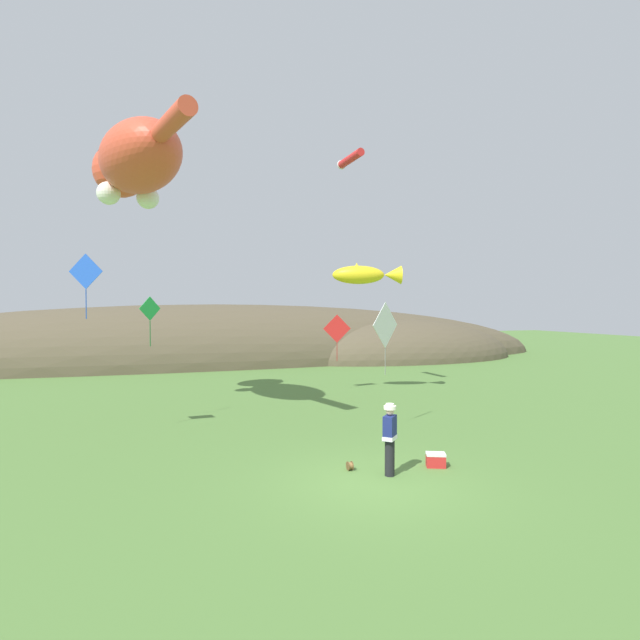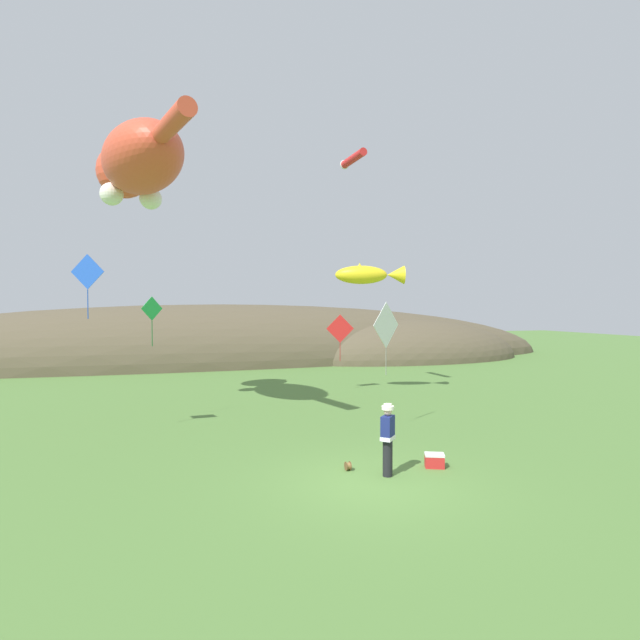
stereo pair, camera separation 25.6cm
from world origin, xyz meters
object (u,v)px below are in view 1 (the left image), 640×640
Objects in this scene: kite_diamond_blue at (86,272)px; kite_diamond_red at (337,329)px; kite_spool at (350,466)px; kite_tube_streamer at (350,159)px; kite_fish_windsock at (366,275)px; kite_giant_cat at (135,162)px; kite_diamond_white at (385,325)px; festival_attendant at (390,437)px; kite_diamond_green at (150,309)px; picnic_cooler at (436,460)px.

kite_diamond_red is at bearing 29.97° from kite_diamond_blue.
kite_diamond_blue reaches higher than kite_spool.
kite_fish_windsock is at bearing -5.77° from kite_tube_streamer.
kite_diamond_white is (7.89, -4.75, -5.96)m from kite_giant_cat.
kite_spool is 0.10× the size of kite_diamond_red.
kite_fish_windsock is 3.10m from kite_diamond_red.
kite_tube_streamer is at bearing 23.68° from kite_diamond_blue.
festival_attendant is 0.78× the size of kite_diamond_red.
festival_attendant is 0.19× the size of kite_giant_cat.
kite_diamond_red is (8.69, 4.29, -0.99)m from kite_diamond_green.
kite_diamond_blue reaches higher than festival_attendant.
kite_fish_windsock reaches higher than kite_spool.
kite_tube_streamer is 11.53m from kite_diamond_green.
kite_fish_windsock is 1.68× the size of kite_diamond_blue.
kite_diamond_blue is 12.35m from kite_diamond_red.
kite_spool is at bearing -57.90° from kite_giant_cat.
kite_fish_windsock is at bearing 16.33° from kite_diamond_green.
kite_diamond_green is at bearing -153.75° from kite_diamond_red.
kite_giant_cat is 10.82m from kite_fish_windsock.
picnic_cooler is at bearing -46.78° from kite_diamond_green.
kite_diamond_white is (-2.12, -6.20, -2.12)m from kite_fish_windsock.
kite_tube_streamer is 9.81m from kite_diamond_white.
kite_diamond_blue is at bearing 142.24° from kite_spool.
kite_diamond_red is at bearing 81.23° from picnic_cooler.
picnic_cooler is 14.70m from kite_giant_cat.
kite_diamond_green reaches higher than kite_diamond_white.
kite_spool is 2.25m from picnic_cooler.
kite_giant_cat is 4.04× the size of kite_diamond_red.
kite_diamond_white is (1.97, 4.16, 2.56)m from festival_attendant.
kite_spool is 12.20m from kite_diamond_red.
kite_diamond_red is at bearing 74.73° from festival_attendant.
kite_tube_streamer reaches higher than kite_diamond_blue.
kite_fish_windsock is 6.88m from kite_diamond_white.
kite_tube_streamer is (3.33, 10.43, 9.97)m from festival_attendant.
festival_attendant is 1.33m from kite_spool.
kite_diamond_green is (-5.46, 7.55, 3.09)m from festival_attendant.
kite_diamond_blue is (-1.39, -3.14, -4.28)m from kite_giant_cat.
kite_tube_streamer is 1.10× the size of kite_diamond_blue.
kite_diamond_red reaches higher than festival_attendant.
kite_diamond_green is at bearing -161.89° from kite_tube_streamer.
kite_spool is (-0.76, 0.70, -0.84)m from festival_attendant.
picnic_cooler is 0.17× the size of kite_fish_windsock.
festival_attendant reaches higher than kite_spool.
kite_spool is at bearing -116.70° from kite_fish_windsock.
kite_diamond_white is 7.80m from kite_diamond_red.
kite_diamond_white reaches higher than kite_spool.
kite_diamond_blue is (-6.54, 5.07, 5.07)m from kite_spool.
kite_diamond_white is (7.43, -3.40, -0.53)m from kite_diamond_green.
kite_giant_cat is 5.61m from kite_diamond_green.
kite_diamond_green is 0.72× the size of kite_diamond_white.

